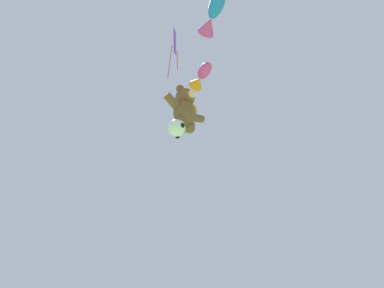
{
  "coord_description": "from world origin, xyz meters",
  "views": [
    {
      "loc": [
        -5.68,
        -2.89,
        1.01
      ],
      "look_at": [
        1.05,
        3.77,
        8.0
      ],
      "focal_mm": 28.0,
      "sensor_mm": 36.0,
      "label": 1
    }
  ],
  "objects_px": {
    "soccer_ball_kite": "(177,128)",
    "fish_kite_tangerine": "(191,116)",
    "teddy_bear_kite": "(185,108)",
    "fish_kite_cobalt": "(212,15)",
    "fish_kite_magenta": "(201,77)",
    "diamond_kite": "(175,44)"
  },
  "relations": [
    {
      "from": "fish_kite_tangerine",
      "to": "fish_kite_cobalt",
      "type": "bearing_deg",
      "value": -125.95
    },
    {
      "from": "teddy_bear_kite",
      "to": "diamond_kite",
      "type": "bearing_deg",
      "value": -145.53
    },
    {
      "from": "fish_kite_magenta",
      "to": "fish_kite_cobalt",
      "type": "distance_m",
      "value": 2.76
    },
    {
      "from": "fish_kite_tangerine",
      "to": "teddy_bear_kite",
      "type": "bearing_deg",
      "value": -145.97
    },
    {
      "from": "fish_kite_cobalt",
      "to": "fish_kite_magenta",
      "type": "bearing_deg",
      "value": 53.06
    },
    {
      "from": "fish_kite_magenta",
      "to": "teddy_bear_kite",
      "type": "bearing_deg",
      "value": 75.54
    },
    {
      "from": "fish_kite_tangerine",
      "to": "fish_kite_cobalt",
      "type": "distance_m",
      "value": 5.43
    },
    {
      "from": "fish_kite_magenta",
      "to": "diamond_kite",
      "type": "xyz_separation_m",
      "value": [
        -1.64,
        0.03,
        0.79
      ]
    },
    {
      "from": "soccer_ball_kite",
      "to": "fish_kite_tangerine",
      "type": "relative_size",
      "value": 0.52
    },
    {
      "from": "fish_kite_tangerine",
      "to": "fish_kite_magenta",
      "type": "relative_size",
      "value": 1.0
    },
    {
      "from": "teddy_bear_kite",
      "to": "diamond_kite",
      "type": "xyz_separation_m",
      "value": [
        -2.01,
        -1.38,
        1.6
      ]
    },
    {
      "from": "teddy_bear_kite",
      "to": "fish_kite_magenta",
      "type": "distance_m",
      "value": 1.67
    },
    {
      "from": "soccer_ball_kite",
      "to": "fish_kite_tangerine",
      "type": "distance_m",
      "value": 3.25
    },
    {
      "from": "teddy_bear_kite",
      "to": "fish_kite_cobalt",
      "type": "distance_m",
      "value": 4.3
    },
    {
      "from": "soccer_ball_kite",
      "to": "diamond_kite",
      "type": "distance_m",
      "value": 3.78
    },
    {
      "from": "fish_kite_tangerine",
      "to": "diamond_kite",
      "type": "distance_m",
      "value": 3.95
    },
    {
      "from": "fish_kite_tangerine",
      "to": "soccer_ball_kite",
      "type": "bearing_deg",
      "value": -150.93
    },
    {
      "from": "teddy_bear_kite",
      "to": "fish_kite_tangerine",
      "type": "distance_m",
      "value": 1.6
    },
    {
      "from": "teddy_bear_kite",
      "to": "diamond_kite",
      "type": "relative_size",
      "value": 0.8
    },
    {
      "from": "soccer_ball_kite",
      "to": "diamond_kite",
      "type": "height_order",
      "value": "diamond_kite"
    },
    {
      "from": "fish_kite_magenta",
      "to": "fish_kite_cobalt",
      "type": "relative_size",
      "value": 0.81
    },
    {
      "from": "fish_kite_magenta",
      "to": "diamond_kite",
      "type": "relative_size",
      "value": 0.5
    }
  ]
}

